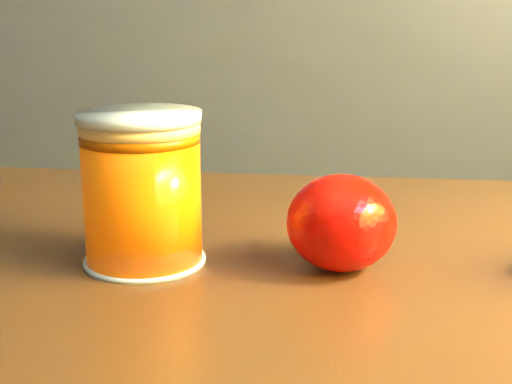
# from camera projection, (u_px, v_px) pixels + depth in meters

# --- Properties ---
(kitchen_counter) EXTENTS (3.15, 0.60, 0.90)m
(kitchen_counter) POSITION_uv_depth(u_px,v_px,m) (31.00, 173.00, 1.79)
(kitchen_counter) COLOR #535257
(kitchen_counter) RESTS_ON ground
(juice_glass) EXTENTS (0.09, 0.09, 0.11)m
(juice_glass) POSITION_uv_depth(u_px,v_px,m) (142.00, 190.00, 0.50)
(juice_glass) COLOR #FF5E05
(juice_glass) RESTS_ON table
(orange_front) EXTENTS (0.08, 0.08, 0.07)m
(orange_front) POSITION_uv_depth(u_px,v_px,m) (341.00, 223.00, 0.49)
(orange_front) COLOR red
(orange_front) RESTS_ON table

